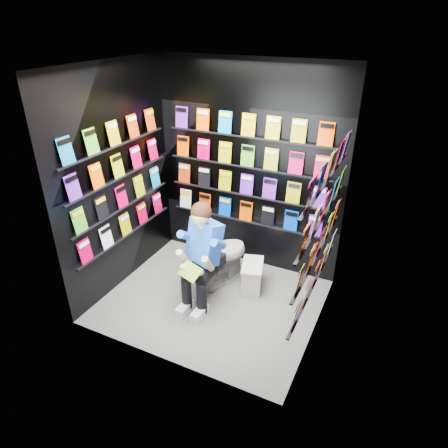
% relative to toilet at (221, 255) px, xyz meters
% --- Properties ---
extents(floor, '(2.40, 2.40, 0.00)m').
position_rel_toilet_xyz_m(floor, '(0.10, -0.42, -0.37)').
color(floor, slate).
rests_on(floor, ground).
extents(ceiling, '(2.40, 2.40, 0.00)m').
position_rel_toilet_xyz_m(ceiling, '(0.10, -0.42, 2.23)').
color(ceiling, white).
rests_on(ceiling, floor).
extents(wall_back, '(2.40, 0.04, 2.60)m').
position_rel_toilet_xyz_m(wall_back, '(0.10, 0.58, 0.93)').
color(wall_back, black).
rests_on(wall_back, floor).
extents(wall_front, '(2.40, 0.04, 2.60)m').
position_rel_toilet_xyz_m(wall_front, '(0.10, -1.42, 0.93)').
color(wall_front, black).
rests_on(wall_front, floor).
extents(wall_left, '(0.04, 2.00, 2.60)m').
position_rel_toilet_xyz_m(wall_left, '(-1.10, -0.42, 0.93)').
color(wall_left, black).
rests_on(wall_left, floor).
extents(wall_right, '(0.04, 2.00, 2.60)m').
position_rel_toilet_xyz_m(wall_right, '(1.30, -0.42, 0.93)').
color(wall_right, black).
rests_on(wall_right, floor).
extents(comics_back, '(2.10, 0.06, 1.37)m').
position_rel_toilet_xyz_m(comics_back, '(0.10, 0.55, 0.94)').
color(comics_back, '#BA0046').
rests_on(comics_back, wall_back).
extents(comics_left, '(0.06, 1.70, 1.37)m').
position_rel_toilet_xyz_m(comics_left, '(-1.07, -0.42, 0.94)').
color(comics_left, '#BA0046').
rests_on(comics_left, wall_left).
extents(comics_right, '(0.06, 1.70, 1.37)m').
position_rel_toilet_xyz_m(comics_right, '(1.27, -0.42, 0.94)').
color(comics_right, '#BA0046').
rests_on(comics_right, wall_right).
extents(toilet, '(0.65, 0.85, 0.73)m').
position_rel_toilet_xyz_m(toilet, '(0.00, 0.00, 0.00)').
color(toilet, silver).
rests_on(toilet, floor).
extents(longbox, '(0.33, 0.45, 0.30)m').
position_rel_toilet_xyz_m(longbox, '(0.41, 0.03, -0.22)').
color(longbox, silver).
rests_on(longbox, floor).
extents(longbox_lid, '(0.36, 0.48, 0.03)m').
position_rel_toilet_xyz_m(longbox_lid, '(0.41, 0.03, -0.05)').
color(longbox_lid, silver).
rests_on(longbox_lid, longbox).
extents(reader, '(0.72, 0.86, 1.35)m').
position_rel_toilet_xyz_m(reader, '(0.00, -0.38, 0.39)').
color(reader, blue).
rests_on(reader, toilet).
extents(held_comic, '(0.30, 0.23, 0.11)m').
position_rel_toilet_xyz_m(held_comic, '(-0.00, -0.73, 0.21)').
color(held_comic, green).
rests_on(held_comic, reader).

